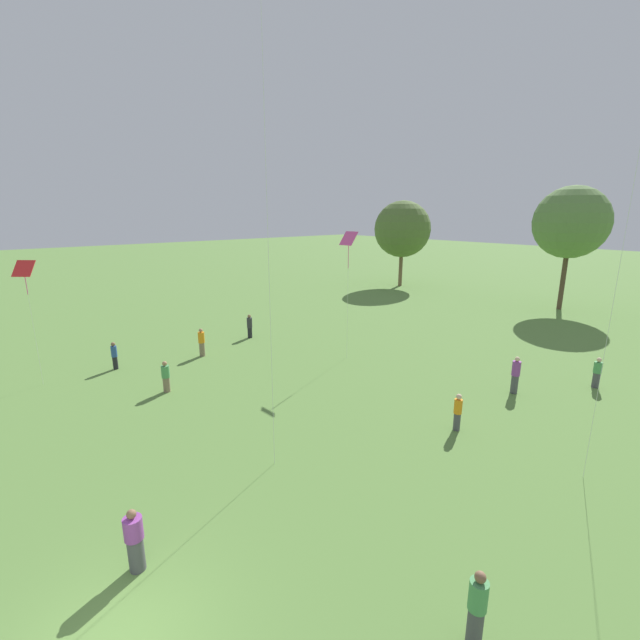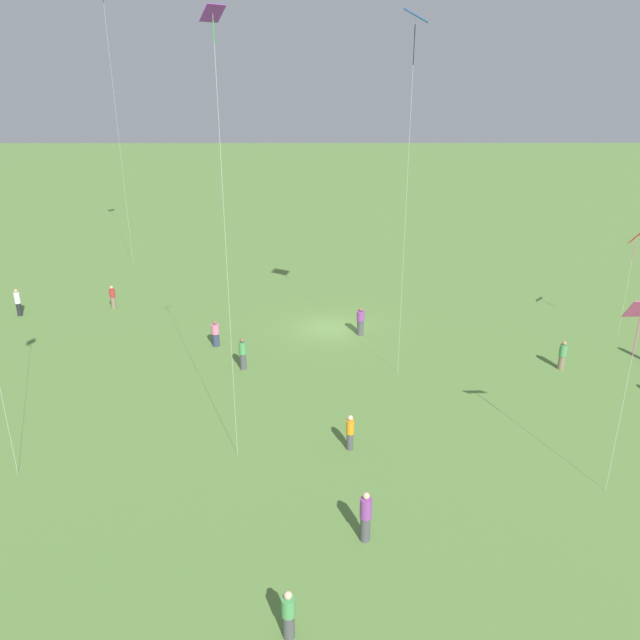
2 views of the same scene
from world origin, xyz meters
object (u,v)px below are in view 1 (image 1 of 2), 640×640
(person_9, at_px, (458,412))
(kite_3, at_px, (24,272))
(person_5, at_px, (597,373))
(person_10, at_px, (515,375))
(person_4, at_px, (135,541))
(person_0, at_px, (166,377))
(person_3, at_px, (114,356))
(person_1, at_px, (250,326))
(kite_4, at_px, (349,242))
(person_6, at_px, (477,608))
(person_8, at_px, (202,342))

(person_9, distance_m, kite_3, 21.89)
(person_5, distance_m, person_10, 4.66)
(person_4, xyz_separation_m, kite_3, (-15.90, 0.20, 5.20))
(person_0, bearing_deg, person_5, 171.70)
(person_0, height_order, kite_3, kite_3)
(person_0, xyz_separation_m, person_10, (11.64, 13.44, 0.16))
(person_3, bearing_deg, person_10, -50.11)
(person_4, distance_m, person_10, 18.37)
(person_1, distance_m, kite_4, 10.33)
(person_6, bearing_deg, person_3, 125.08)
(person_9, bearing_deg, kite_4, 4.04)
(person_5, relative_size, kite_4, 0.21)
(person_1, bearing_deg, kite_4, -109.68)
(person_8, distance_m, person_10, 18.37)
(person_3, xyz_separation_m, person_4, (15.78, -3.85, 0.03))
(person_5, height_order, person_6, person_6)
(kite_3, bearing_deg, person_8, 79.52)
(person_0, distance_m, person_10, 17.78)
(person_9, relative_size, kite_4, 0.21)
(person_10, bearing_deg, kite_4, -8.48)
(person_0, relative_size, person_6, 0.90)
(person_10, relative_size, kite_3, 0.29)
(person_3, distance_m, person_10, 22.18)
(person_8, bearing_deg, person_5, -28.36)
(person_9, distance_m, kite_4, 12.00)
(person_1, relative_size, person_3, 1.05)
(person_5, xyz_separation_m, person_10, (-2.44, -3.97, 0.16))
(person_3, relative_size, person_10, 0.85)
(person_4, bearing_deg, person_10, -14.86)
(person_3, bearing_deg, person_1, 1.95)
(person_10, xyz_separation_m, kite_4, (-9.48, -2.71, 6.26))
(kite_3, bearing_deg, person_10, 44.66)
(person_1, bearing_deg, person_4, -165.77)
(person_9, relative_size, kite_3, 0.25)
(person_0, relative_size, person_8, 0.90)
(kite_3, distance_m, kite_4, 17.17)
(person_4, bearing_deg, person_3, 64.61)
(person_3, bearing_deg, person_8, -13.51)
(person_0, height_order, person_5, person_0)
(person_1, height_order, person_10, person_10)
(person_0, relative_size, person_3, 1.00)
(person_0, bearing_deg, person_1, -115.46)
(person_3, distance_m, person_4, 16.24)
(person_5, height_order, kite_4, kite_4)
(person_3, xyz_separation_m, kite_3, (-0.12, -3.65, 5.23))
(person_0, bearing_deg, person_10, 169.77)
(person_6, relative_size, kite_3, 0.28)
(kite_4, bearing_deg, person_8, -90.00)
(person_6, distance_m, person_8, 21.71)
(person_6, bearing_deg, person_8, 112.11)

